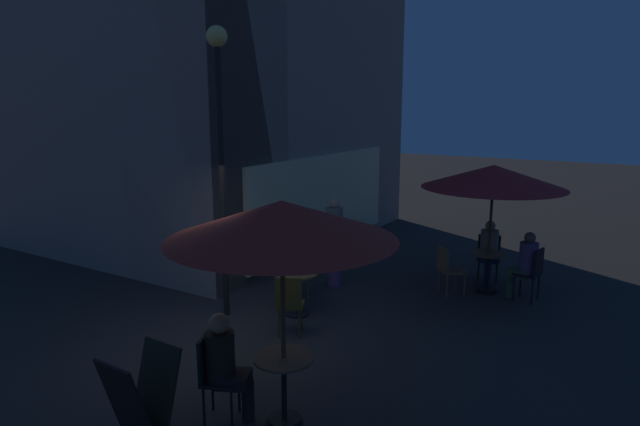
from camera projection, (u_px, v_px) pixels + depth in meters
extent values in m
plane|color=#2E2A28|center=(225.00, 353.00, 7.66)|extent=(60.00, 60.00, 0.00)
cube|color=gray|center=(290.00, 40.00, 12.74)|extent=(8.13, 2.30, 9.81)
cube|color=gray|center=(91.00, 36.00, 12.01)|extent=(2.30, 8.96, 9.81)
cube|color=beige|center=(324.00, 201.00, 12.52)|extent=(5.69, 0.08, 2.10)
cylinder|color=black|center=(222.00, 185.00, 8.65)|extent=(0.10, 0.10, 4.35)
sphere|color=#FADF6F|center=(217.00, 36.00, 8.19)|extent=(0.32, 0.32, 0.32)
cube|color=black|center=(156.00, 390.00, 5.72)|extent=(0.33, 0.56, 0.98)
cube|color=black|center=(127.00, 405.00, 5.42)|extent=(0.33, 0.56, 0.98)
cylinder|color=black|center=(486.00, 291.00, 10.17)|extent=(0.40, 0.40, 0.03)
cylinder|color=black|center=(487.00, 273.00, 10.10)|extent=(0.06, 0.06, 0.72)
cylinder|color=brown|center=(489.00, 253.00, 10.03)|extent=(0.61, 0.61, 0.03)
cylinder|color=black|center=(285.00, 421.00, 6.00)|extent=(0.40, 0.40, 0.03)
cylinder|color=black|center=(284.00, 391.00, 5.93)|extent=(0.06, 0.06, 0.76)
cylinder|color=brown|center=(284.00, 358.00, 5.85)|extent=(0.66, 0.66, 0.03)
cylinder|color=black|center=(297.00, 313.00, 9.07)|extent=(0.40, 0.40, 0.03)
cylinder|color=black|center=(297.00, 294.00, 9.01)|extent=(0.06, 0.06, 0.70)
cylinder|color=brown|center=(297.00, 273.00, 8.93)|extent=(0.71, 0.71, 0.03)
cylinder|color=black|center=(486.00, 290.00, 10.17)|extent=(0.36, 0.36, 0.06)
cylinder|color=#4A3320|center=(490.00, 231.00, 9.94)|extent=(0.05, 0.05, 2.33)
cone|color=maroon|center=(493.00, 176.00, 9.74)|extent=(2.56, 2.56, 0.42)
cylinder|color=black|center=(285.00, 420.00, 6.00)|extent=(0.36, 0.36, 0.06)
cylinder|color=#4C3121|center=(283.00, 319.00, 5.76)|extent=(0.05, 0.05, 2.45)
cone|color=#9F281E|center=(282.00, 220.00, 5.55)|extent=(2.41, 2.41, 0.41)
cylinder|color=black|center=(514.00, 288.00, 9.64)|extent=(0.03, 0.03, 0.48)
cylinder|color=black|center=(520.00, 283.00, 9.88)|extent=(0.03, 0.03, 0.48)
cylinder|color=black|center=(532.00, 292.00, 9.44)|extent=(0.03, 0.03, 0.48)
cylinder|color=black|center=(538.00, 287.00, 9.68)|extent=(0.03, 0.03, 0.48)
cube|color=black|center=(527.00, 274.00, 9.61)|extent=(0.46, 0.46, 0.04)
cube|color=black|center=(539.00, 262.00, 9.44)|extent=(0.40, 0.10, 0.46)
cylinder|color=black|center=(497.00, 273.00, 10.59)|extent=(0.03, 0.03, 0.43)
cylinder|color=black|center=(478.00, 271.00, 10.69)|extent=(0.03, 0.03, 0.43)
cylinder|color=black|center=(497.00, 268.00, 10.91)|extent=(0.03, 0.03, 0.43)
cylinder|color=black|center=(479.00, 266.00, 11.02)|extent=(0.03, 0.03, 0.43)
cube|color=black|center=(488.00, 258.00, 10.76)|extent=(0.52, 0.52, 0.04)
cube|color=black|center=(489.00, 245.00, 10.90)|extent=(0.14, 0.43, 0.41)
cylinder|color=brown|center=(456.00, 279.00, 10.19)|extent=(0.03, 0.03, 0.44)
cylinder|color=brown|center=(465.00, 285.00, 9.86)|extent=(0.03, 0.03, 0.44)
cylinder|color=brown|center=(439.00, 280.00, 10.12)|extent=(0.03, 0.03, 0.44)
cylinder|color=brown|center=(447.00, 286.00, 9.79)|extent=(0.03, 0.03, 0.44)
cube|color=brown|center=(452.00, 270.00, 9.94)|extent=(0.61, 0.61, 0.04)
cube|color=brown|center=(443.00, 259.00, 9.86)|extent=(0.34, 0.32, 0.42)
cylinder|color=black|center=(239.00, 393.00, 6.17)|extent=(0.03, 0.03, 0.45)
cylinder|color=black|center=(232.00, 408.00, 5.87)|extent=(0.03, 0.03, 0.45)
cylinder|color=black|center=(213.00, 392.00, 6.21)|extent=(0.03, 0.03, 0.45)
cylinder|color=black|center=(204.00, 407.00, 5.91)|extent=(0.03, 0.03, 0.45)
cube|color=black|center=(221.00, 380.00, 5.99)|extent=(0.52, 0.52, 0.04)
cube|color=black|center=(205.00, 357.00, 5.96)|extent=(0.37, 0.20, 0.49)
cylinder|color=#504119|center=(282.00, 315.00, 8.45)|extent=(0.03, 0.03, 0.44)
cylinder|color=#504119|center=(302.00, 316.00, 8.42)|extent=(0.03, 0.03, 0.44)
cylinder|color=#504119|center=(279.00, 323.00, 8.15)|extent=(0.03, 0.03, 0.44)
cylinder|color=#504119|center=(299.00, 324.00, 8.12)|extent=(0.03, 0.03, 0.44)
cube|color=#504119|center=(290.00, 305.00, 8.24)|extent=(0.52, 0.52, 0.04)
cube|color=#504119|center=(289.00, 293.00, 8.02)|extent=(0.21, 0.37, 0.47)
cylinder|color=brown|center=(308.00, 290.00, 9.62)|extent=(0.03, 0.03, 0.43)
cylinder|color=brown|center=(289.00, 290.00, 9.62)|extent=(0.03, 0.03, 0.43)
cylinder|color=brown|center=(309.00, 283.00, 9.96)|extent=(0.03, 0.03, 0.43)
cylinder|color=brown|center=(290.00, 283.00, 9.96)|extent=(0.03, 0.03, 0.43)
cube|color=brown|center=(299.00, 274.00, 9.74)|extent=(0.59, 0.59, 0.04)
cube|color=brown|center=(299.00, 257.00, 9.88)|extent=(0.26, 0.39, 0.48)
cube|color=#314A30|center=(519.00, 273.00, 9.70)|extent=(0.37, 0.40, 0.14)
cylinder|color=#314A30|center=(510.00, 284.00, 9.85)|extent=(0.14, 0.14, 0.49)
cylinder|color=#523D60|center=(528.00, 259.00, 9.55)|extent=(0.32, 0.32, 0.58)
sphere|color=brown|center=(530.00, 238.00, 9.48)|extent=(0.20, 0.20, 0.20)
cube|color=#282D4E|center=(488.00, 258.00, 10.62)|extent=(0.43, 0.42, 0.14)
cylinder|color=#282D4E|center=(487.00, 272.00, 10.52)|extent=(0.14, 0.14, 0.49)
cylinder|color=#706757|center=(489.00, 243.00, 10.70)|extent=(0.35, 0.35, 0.53)
sphere|color=#8F694F|center=(490.00, 226.00, 10.63)|extent=(0.20, 0.20, 0.20)
cube|color=black|center=(233.00, 379.00, 5.97)|extent=(0.45, 0.46, 0.14)
cylinder|color=black|center=(248.00, 400.00, 6.00)|extent=(0.14, 0.14, 0.49)
cylinder|color=black|center=(220.00, 355.00, 5.93)|extent=(0.33, 0.33, 0.54)
sphere|color=#966D48|center=(219.00, 323.00, 5.86)|extent=(0.23, 0.23, 0.23)
cylinder|color=#5F3E69|center=(334.00, 264.00, 10.44)|extent=(0.27, 0.27, 0.86)
cylinder|color=slate|center=(334.00, 225.00, 10.28)|extent=(0.32, 0.32, 0.67)
sphere|color=tan|center=(334.00, 203.00, 10.20)|extent=(0.19, 0.19, 0.19)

